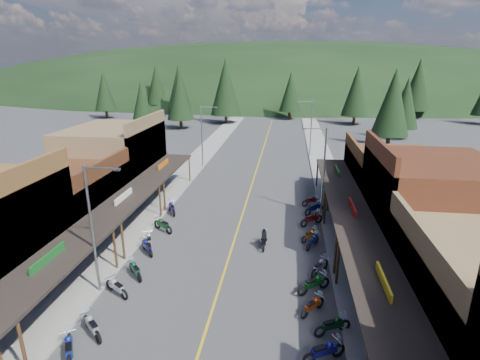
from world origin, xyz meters
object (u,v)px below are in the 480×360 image
(shop_west_3, at_px, (116,161))
(bike_east_8, at_px, (313,241))
(bike_west_7, at_px, (147,246))
(pedestrian_east_b, at_px, (328,200))
(streetlight_0, at_px, (94,225))
(bike_east_7, at_px, (320,266))
(shop_east_2, at_px, (427,208))
(pine_7, at_px, (156,85))
(pine_1, at_px, (179,86))
(bike_west_10, at_px, (172,207))
(pine_4, at_px, (357,91))
(bike_west_9, at_px, (163,224))
(pine_2, at_px, (226,87))
(bike_east_4, at_px, (333,325))
(streetlight_1, at_px, (203,134))
(bike_east_12, at_px, (311,200))
(streetlight_2, at_px, (322,168))
(pine_3, at_px, (290,92))
(streetlight_3, at_px, (310,126))
(bike_west_8, at_px, (149,239))
(bike_east_11, at_px, (314,207))
(bike_east_9, at_px, (310,234))
(shop_west_2, at_px, (65,203))
(bike_east_6, at_px, (314,283))
(bike_west_4, at_px, (92,325))
(pine_11, at_px, (393,102))
(bike_west_5, at_px, (116,286))
(rider_on_bike, at_px, (264,239))
(pedestrian_east_a, at_px, (361,290))
(bike_east_5, at_px, (313,305))
(pine_5, at_px, (418,84))
(shop_east_3, at_px, (391,180))
(bike_west_6, at_px, (135,269))
(pine_0, at_px, (104,91))
(pine_8, at_px, (142,105))
(bike_east_3, at_px, (324,350))
(bike_east_10, at_px, (312,218))

(shop_west_3, distance_m, bike_east_8, 22.28)
(bike_west_7, distance_m, pedestrian_east_b, 16.92)
(streetlight_0, xyz_separation_m, bike_east_7, (13.22, 3.83, -3.87))
(shop_west_3, relative_size, bike_east_8, 5.51)
(shop_east_2, relative_size, pine_7, 0.87)
(pine_1, distance_m, bike_west_10, 66.23)
(pine_4, bearing_deg, bike_west_9, -112.77)
(pine_2, distance_m, bike_east_4, 68.33)
(streetlight_1, distance_m, bike_east_12, 18.21)
(streetlight_2, height_order, pine_3, pine_3)
(pine_7, bearing_deg, streetlight_3, -49.74)
(pine_2, bearing_deg, bike_west_8, -86.27)
(streetlight_0, distance_m, bike_east_11, 19.79)
(streetlight_1, distance_m, bike_east_9, 23.57)
(shop_west_2, height_order, bike_east_11, shop_west_2)
(shop_east_2, distance_m, bike_east_6, 10.42)
(streetlight_1, height_order, bike_west_4, streetlight_1)
(pine_11, height_order, pedestrian_east_b, pine_11)
(bike_west_5, height_order, bike_west_7, bike_west_5)
(bike_west_4, distance_m, bike_east_8, 16.07)
(rider_on_bike, height_order, pedestrian_east_b, pedestrian_east_b)
(bike_east_4, bearing_deg, bike_west_7, -145.07)
(streetlight_2, bearing_deg, bike_east_7, -93.87)
(streetlight_1, xyz_separation_m, bike_east_8, (12.95, -20.51, -3.90))
(pine_4, bearing_deg, bike_west_8, -111.99)
(bike_west_4, relative_size, bike_east_4, 1.06)
(pine_1, bearing_deg, streetlight_2, -63.47)
(pine_4, bearing_deg, bike_east_8, -101.59)
(streetlight_1, distance_m, pedestrian_east_a, 31.40)
(bike_west_9, relative_size, bike_west_10, 1.04)
(shop_west_3, distance_m, bike_east_5, 26.36)
(pine_4, distance_m, bike_west_9, 62.47)
(streetlight_3, relative_size, pine_2, 0.57)
(pine_5, xyz_separation_m, bike_west_5, (-39.95, -78.11, -7.39))
(shop_west_3, bearing_deg, bike_west_8, -56.19)
(shop_east_3, xyz_separation_m, bike_west_6, (-19.36, -15.40, -1.94))
(pine_0, bearing_deg, bike_west_4, -64.37)
(bike_east_7, distance_m, pedestrian_east_a, 3.69)
(pine_2, relative_size, bike_east_6, 6.10)
(pedestrian_east_a, bearing_deg, bike_east_8, -174.29)
(pine_3, bearing_deg, shop_east_3, -79.89)
(streetlight_2, xyz_separation_m, bike_east_8, (-0.95, -6.51, -3.90))
(bike_east_8, bearing_deg, pine_1, 141.35)
(shop_west_2, height_order, pine_4, pine_4)
(streetlight_2, distance_m, pine_5, 69.57)
(shop_east_2, relative_size, pine_0, 0.99)
(bike_west_8, relative_size, bike_east_8, 1.08)
(pine_8, height_order, rider_on_bike, pine_8)
(shop_east_2, bearing_deg, pine_2, 112.90)
(bike_east_3, relative_size, bike_east_10, 0.96)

